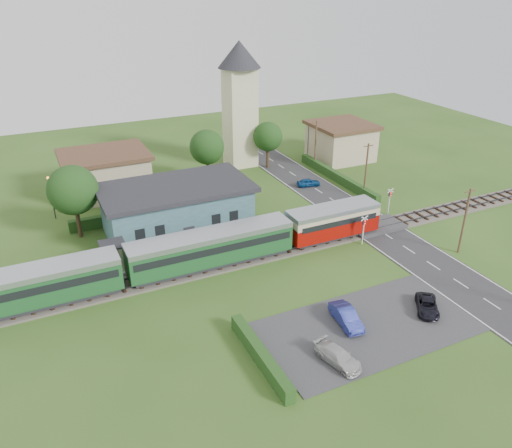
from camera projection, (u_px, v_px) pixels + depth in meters
name	position (u px, v px, depth m)	size (l,w,h in m)	color
ground	(307.00, 255.00, 50.11)	(120.00, 120.00, 0.00)	#2D4C19
railway_track	(297.00, 246.00, 51.68)	(76.00, 3.20, 0.49)	#4C443D
road	(387.00, 236.00, 53.94)	(6.00, 70.00, 0.05)	#28282B
car_park	(368.00, 327.00, 39.79)	(17.00, 9.00, 0.08)	#333335
crossing_deck	(376.00, 226.00, 55.47)	(6.20, 3.40, 0.45)	#333335
platform	(196.00, 251.00, 50.39)	(30.00, 3.00, 0.45)	gray
equipment_hut	(114.00, 255.00, 46.65)	(2.30, 2.30, 2.55)	beige
station_building	(177.00, 208.00, 54.00)	(16.00, 9.00, 5.30)	#3D575D
train	(179.00, 254.00, 45.93)	(43.20, 2.90, 3.40)	#232328
church_tower	(240.00, 95.00, 70.22)	(6.00, 6.00, 17.60)	beige
house_west	(106.00, 173.00, 63.40)	(10.80, 8.80, 5.50)	tan
house_east	(341.00, 141.00, 76.01)	(8.80, 8.80, 5.50)	tan
hedge_carpark	(261.00, 356.00, 35.90)	(0.80, 9.00, 1.20)	#193814
hedge_roadside	(337.00, 177.00, 68.27)	(0.80, 18.00, 1.20)	#193814
hedge_station	(167.00, 209.00, 58.56)	(22.00, 0.80, 1.30)	#193814
tree_a	(73.00, 190.00, 51.42)	(5.20, 5.20, 8.00)	#332316
tree_b	(207.00, 147.00, 65.78)	(4.60, 4.60, 7.34)	#332316
tree_c	(268.00, 137.00, 71.40)	(4.20, 4.20, 6.78)	#332316
utility_pole_b	(464.00, 220.00, 49.09)	(1.40, 0.22, 7.00)	#473321
utility_pole_c	(366.00, 170.00, 62.06)	(1.40, 0.22, 7.00)	#473321
utility_pole_d	(316.00, 144.00, 71.80)	(1.40, 0.22, 7.00)	#473321
crossing_signal_near	(364.00, 226.00, 51.29)	(0.84, 0.28, 3.28)	silver
crossing_signal_far	(390.00, 198.00, 57.94)	(0.84, 0.28, 3.28)	silver
streetlamp_west	(51.00, 194.00, 56.55)	(0.30, 0.30, 5.15)	#3F3F47
streetlamp_east	(308.00, 137.00, 76.80)	(0.30, 0.30, 5.15)	#3F3F47
car_on_road	(309.00, 182.00, 66.54)	(1.24, 3.09, 1.05)	navy
car_park_blue	(346.00, 317.00, 39.83)	(1.38, 3.95, 1.30)	navy
car_park_silver	(338.00, 357.00, 35.75)	(1.57, 3.86, 1.12)	beige
car_park_dark	(427.00, 306.00, 41.42)	(1.66, 3.60, 1.00)	black
pedestrian_near	(242.00, 234.00, 51.73)	(0.55, 0.36, 1.51)	gray
pedestrian_far	(142.00, 257.00, 47.27)	(0.77, 0.60, 1.58)	gray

